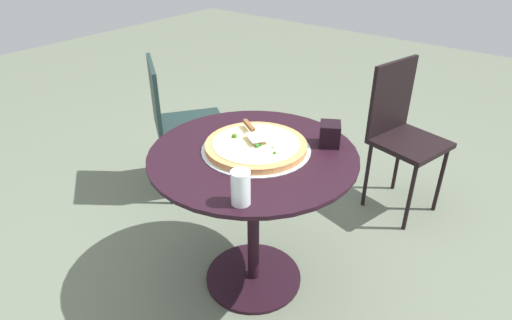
{
  "coord_description": "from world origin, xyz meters",
  "views": [
    {
      "loc": [
        -1.02,
        1.27,
        1.63
      ],
      "look_at": [
        0.01,
        -0.03,
        0.68
      ],
      "focal_mm": 30.63,
      "sensor_mm": 36.0,
      "label": 1
    }
  ],
  "objects_px": {
    "patio_table": "(253,189)",
    "patio_chair_near": "(401,127)",
    "drinking_cup": "(241,188)",
    "pizza_server": "(253,131)",
    "patio_chair_far": "(178,118)",
    "napkin_dispenser": "(330,134)",
    "pizza_on_tray": "(256,146)"
  },
  "relations": [
    {
      "from": "patio_chair_far",
      "to": "patio_chair_near",
      "type": "bearing_deg",
      "value": -149.84
    },
    {
      "from": "napkin_dispenser",
      "to": "patio_chair_far",
      "type": "xyz_separation_m",
      "value": [
        1.12,
        -0.11,
        -0.28
      ]
    },
    {
      "from": "patio_table",
      "to": "patio_chair_near",
      "type": "height_order",
      "value": "patio_chair_near"
    },
    {
      "from": "patio_table",
      "to": "napkin_dispenser",
      "type": "relative_size",
      "value": 8.89
    },
    {
      "from": "patio_chair_near",
      "to": "pizza_server",
      "type": "bearing_deg",
      "value": 71.82
    },
    {
      "from": "patio_chair_near",
      "to": "drinking_cup",
      "type": "bearing_deg",
      "value": 87.15
    },
    {
      "from": "pizza_server",
      "to": "patio_chair_far",
      "type": "height_order",
      "value": "patio_chair_far"
    },
    {
      "from": "drinking_cup",
      "to": "patio_table",
      "type": "bearing_deg",
      "value": -58.06
    },
    {
      "from": "drinking_cup",
      "to": "pizza_on_tray",
      "type": "bearing_deg",
      "value": -59.45
    },
    {
      "from": "pizza_on_tray",
      "to": "napkin_dispenser",
      "type": "bearing_deg",
      "value": -133.13
    },
    {
      "from": "napkin_dispenser",
      "to": "patio_chair_near",
      "type": "distance_m",
      "value": 0.83
    },
    {
      "from": "pizza_server",
      "to": "drinking_cup",
      "type": "height_order",
      "value": "drinking_cup"
    },
    {
      "from": "napkin_dispenser",
      "to": "patio_chair_near",
      "type": "xyz_separation_m",
      "value": [
        -0.05,
        -0.79,
        -0.25
      ]
    },
    {
      "from": "napkin_dispenser",
      "to": "patio_chair_far",
      "type": "distance_m",
      "value": 1.16
    },
    {
      "from": "pizza_server",
      "to": "patio_chair_near",
      "type": "relative_size",
      "value": 0.23
    },
    {
      "from": "pizza_on_tray",
      "to": "patio_chair_near",
      "type": "relative_size",
      "value": 0.52
    },
    {
      "from": "drinking_cup",
      "to": "patio_chair_near",
      "type": "relative_size",
      "value": 0.14
    },
    {
      "from": "napkin_dispenser",
      "to": "patio_chair_near",
      "type": "height_order",
      "value": "patio_chair_near"
    },
    {
      "from": "patio_table",
      "to": "patio_chair_far",
      "type": "height_order",
      "value": "patio_chair_far"
    },
    {
      "from": "drinking_cup",
      "to": "patio_chair_far",
      "type": "bearing_deg",
      "value": -32.2
    },
    {
      "from": "drinking_cup",
      "to": "patio_chair_near",
      "type": "distance_m",
      "value": 1.4
    },
    {
      "from": "patio_table",
      "to": "drinking_cup",
      "type": "bearing_deg",
      "value": 121.94
    },
    {
      "from": "drinking_cup",
      "to": "pizza_server",
      "type": "bearing_deg",
      "value": -56.66
    },
    {
      "from": "patio_table",
      "to": "pizza_server",
      "type": "xyz_separation_m",
      "value": [
        0.06,
        -0.07,
        0.25
      ]
    },
    {
      "from": "patio_chair_far",
      "to": "drinking_cup",
      "type": "bearing_deg",
      "value": 147.8
    },
    {
      "from": "drinking_cup",
      "to": "napkin_dispenser",
      "type": "relative_size",
      "value": 1.28
    },
    {
      "from": "pizza_server",
      "to": "napkin_dispenser",
      "type": "height_order",
      "value": "napkin_dispenser"
    },
    {
      "from": "pizza_server",
      "to": "drinking_cup",
      "type": "distance_m",
      "value": 0.46
    },
    {
      "from": "pizza_server",
      "to": "patio_chair_near",
      "type": "bearing_deg",
      "value": -108.18
    },
    {
      "from": "pizza_server",
      "to": "patio_chair_far",
      "type": "distance_m",
      "value": 0.94
    },
    {
      "from": "pizza_server",
      "to": "drinking_cup",
      "type": "xyz_separation_m",
      "value": [
        -0.26,
        0.39,
        0.01
      ]
    },
    {
      "from": "drinking_cup",
      "to": "patio_chair_near",
      "type": "xyz_separation_m",
      "value": [
        -0.07,
        -1.37,
        -0.27
      ]
    }
  ]
}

